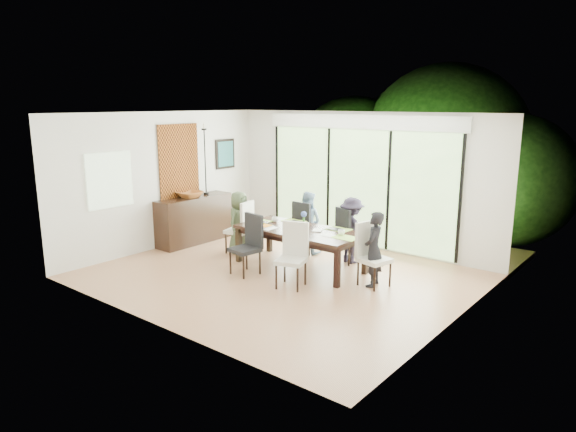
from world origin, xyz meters
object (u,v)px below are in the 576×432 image
Objects in this scene: chair_near_right at (291,256)px; bowl at (190,194)px; chair_far_left at (308,227)px; table_top at (300,231)px; person_far_left at (307,222)px; laptop at (260,222)px; vase at (304,226)px; chair_right_end at (375,255)px; person_right_end at (374,249)px; person_far_right at (352,230)px; cup_b at (303,229)px; cup_a at (275,219)px; chair_far_right at (352,235)px; sideboard at (195,220)px; person_left_end at (239,222)px; chair_left_end at (238,227)px; cup_c at (341,233)px; chair_near_left at (245,245)px.

bowl is at bearing 149.70° from chair_near_right.
table_top is at bearing 120.69° from chair_far_left.
bowl is at bearing 26.04° from chair_far_left.
laptop is (-0.40, -0.93, 0.11)m from person_far_left.
chair_near_right is 1.05m from vase.
bowl is at bearing 18.05° from person_far_left.
chair_right_end is at bearing 0.01° from laptop.
person_far_left is at bearing -126.52° from person_right_end.
chair_far_left is 2.11m from person_right_end.
person_far_right is at bearing 16.33° from bowl.
person_far_right is at bearing 66.73° from cup_b.
person_far_left is at bearing 80.73° from chair_right_end.
person_right_end reaches higher than chair_near_right.
table_top is 2.77m from bowl.
chair_far_right is at bearing 29.25° from cup_a.
sideboard reaches higher than cup_b.
person_right_end reaches higher than chair_right_end.
person_left_end is at bearing -169.11° from cup_a.
chair_far_left is 0.85× the size of person_far_right.
person_far_left is at bearing 116.24° from chair_left_end.
chair_right_end is at bearing 1.81° from bowl.
chair_left_end and chair_far_left have the same top height.
cup_c is (0.25, -0.73, 0.14)m from person_far_right.
chair_far_right reaches higher than cup_b.
chair_left_end is 0.85× the size of person_left_end.
cup_a is (-0.70, 0.15, 0.07)m from table_top.
chair_left_end is at bearing 146.31° from chair_near_left.
person_far_right is 10.40× the size of cup_c.
person_left_end and person_far_left have the same top height.
bowl reaches higher than chair_left_end.
chair_far_left reaches higher than cup_c.
chair_left_end is 0.85× the size of person_far_right.
person_right_end reaches higher than chair_far_right.
chair_right_end is at bearing -3.90° from cup_a.
chair_right_end is 2.36m from laptop.
chair_near_right is at bearing 54.41° from chair_left_end.
chair_far_left reaches higher than vase.
table_top is 1.48m from person_left_end.
chair_near_left is 2.02× the size of bowl.
chair_left_end is 0.85m from cup_a.
bowl is at bearing -179.32° from cup_b.
chair_far_right is 2.02× the size of bowl.
person_far_left and person_far_right have the same top height.
person_right_end is 10.75× the size of vase.
chair_left_end and chair_near_right have the same top height.
person_left_end is 0.71× the size of sideboard.
person_far_left is 1.00m from person_far_right.
table_top is at bearing 67.45° from chair_near_left.
cup_a is 0.23× the size of bowl.
bowl is (-3.54, -0.23, 0.28)m from cup_c.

